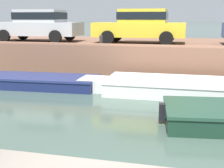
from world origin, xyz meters
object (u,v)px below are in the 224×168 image
(car_left_inner_yellow, at_px, (141,25))
(mooring_bollard_mid, at_px, (101,40))
(boat_moored_west_navy, at_px, (32,81))
(boat_moored_central_white, at_px, (177,87))
(car_leftmost_silver, at_px, (39,24))

(car_left_inner_yellow, bearing_deg, mooring_bollard_mid, -136.44)
(boat_moored_west_navy, bearing_deg, boat_moored_central_white, 0.91)
(boat_moored_west_navy, distance_m, boat_moored_central_white, 5.60)
(boat_moored_west_navy, distance_m, car_left_inner_yellow, 5.51)
(car_leftmost_silver, height_order, mooring_bollard_mid, car_leftmost_silver)
(boat_moored_west_navy, relative_size, boat_moored_central_white, 0.86)
(car_left_inner_yellow, bearing_deg, boat_moored_central_white, -61.15)
(boat_moored_west_navy, bearing_deg, car_leftmost_silver, 110.96)
(boat_moored_central_white, bearing_deg, car_left_inner_yellow, 118.85)
(car_leftmost_silver, relative_size, car_left_inner_yellow, 1.03)
(car_leftmost_silver, height_order, car_left_inner_yellow, same)
(car_leftmost_silver, distance_m, car_left_inner_yellow, 5.08)
(boat_moored_west_navy, xyz_separation_m, boat_moored_central_white, (5.60, 0.09, 0.04))
(boat_moored_west_navy, height_order, mooring_bollard_mid, mooring_bollard_mid)
(car_leftmost_silver, xyz_separation_m, mooring_bollard_mid, (3.59, -1.42, -0.61))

